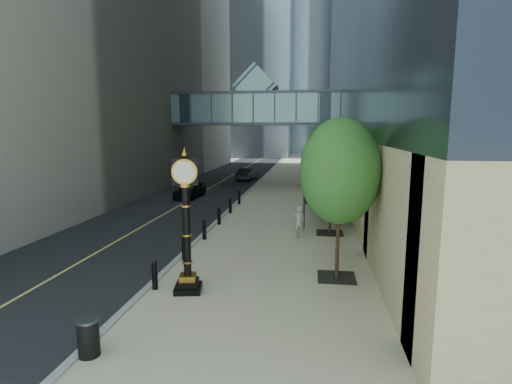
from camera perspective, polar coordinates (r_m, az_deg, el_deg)
ground at (r=13.07m, az=-4.45°, el=-16.22°), size 320.00×320.00×0.00m
road at (r=52.71m, az=-2.45°, el=2.95°), size 8.00×180.00×0.02m
sidewalk at (r=51.85m, az=6.29°, el=2.82°), size 8.00×180.00×0.06m
curb at (r=52.13m, az=1.89°, el=2.91°), size 0.25×180.00×0.07m
distant_tower_c at (r=134.54m, az=4.58°, el=20.53°), size 22.00×22.00×65.00m
skywalk at (r=39.98m, az=0.02°, el=12.09°), size 17.00×4.20×5.80m
entrance_canopy at (r=25.58m, az=10.07°, el=5.79°), size 3.00×8.00×4.38m
bollard_row at (r=21.80m, az=-6.27°, el=-4.45°), size 0.20×16.20×0.90m
street_trees at (r=26.57m, az=10.25°, el=5.16°), size 2.93×28.66×6.03m
street_clock at (r=13.63m, az=-9.87°, el=-5.72°), size 1.04×1.04×4.77m
trash_bin at (r=11.14m, az=-22.81°, el=-18.72°), size 0.61×0.61×0.90m
pedestrian at (r=20.50m, az=6.15°, el=-4.27°), size 0.66×0.50×1.63m
car_near at (r=32.87m, az=-9.41°, el=0.37°), size 2.01×4.14×1.36m
car_far at (r=43.69m, az=-1.27°, el=2.59°), size 1.95×4.19×1.33m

